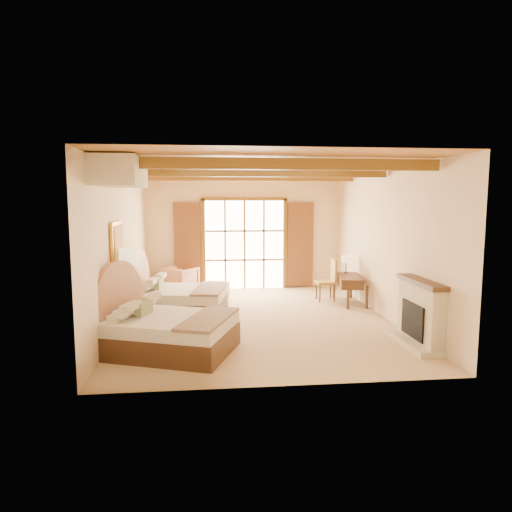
{
  "coord_description": "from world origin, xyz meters",
  "views": [
    {
      "loc": [
        -1.04,
        -9.38,
        2.52
      ],
      "look_at": [
        -0.02,
        0.2,
        1.33
      ],
      "focal_mm": 32.0,
      "sensor_mm": 36.0,
      "label": 1
    }
  ],
  "objects": [
    {
      "name": "french_doors",
      "position": [
        0.0,
        3.44,
        1.25
      ],
      "size": [
        3.95,
        0.08,
        2.6
      ],
      "color": "white",
      "rests_on": "ground"
    },
    {
      "name": "desk",
      "position": [
        2.41,
        1.3,
        0.37
      ],
      "size": [
        0.78,
        1.35,
        0.68
      ],
      "rotation": [
        0.0,
        0.0,
        -0.2
      ],
      "color": "#4C361E",
      "rests_on": "floor"
    },
    {
      "name": "nightstand",
      "position": [
        -2.42,
        -0.43,
        0.31
      ],
      "size": [
        0.64,
        0.64,
        0.61
      ],
      "primitive_type": "cube",
      "rotation": [
        0.0,
        0.0,
        -0.29
      ],
      "color": "#4C361E",
      "rests_on": "floor"
    },
    {
      "name": "floor",
      "position": [
        0.0,
        0.0,
        0.0
      ],
      "size": [
        7.0,
        7.0,
        0.0
      ],
      "primitive_type": "plane",
      "color": "tan",
      "rests_on": "ground"
    },
    {
      "name": "fireplace",
      "position": [
        2.6,
        -2.0,
        0.51
      ],
      "size": [
        0.46,
        1.4,
        1.16
      ],
      "color": "beige",
      "rests_on": "ground"
    },
    {
      "name": "canopy_valance",
      "position": [
        -2.4,
        -2.0,
        2.95
      ],
      "size": [
        0.7,
        1.4,
        0.45
      ],
      "primitive_type": "cube",
      "color": "beige",
      "rests_on": "ceiling"
    },
    {
      "name": "desk_chair",
      "position": [
        1.92,
        1.66,
        0.33
      ],
      "size": [
        0.47,
        0.47,
        1.05
      ],
      "rotation": [
        0.0,
        0.0,
        -0.03
      ],
      "color": "#A9883F",
      "rests_on": "floor"
    },
    {
      "name": "bed_far",
      "position": [
        -1.81,
        0.56,
        0.39
      ],
      "size": [
        2.19,
        1.78,
        1.29
      ],
      "rotation": [
        0.0,
        0.0,
        -0.16
      ],
      "color": "#4C361E",
      "rests_on": "floor"
    },
    {
      "name": "desk_lamp",
      "position": [
        2.44,
        1.76,
        1.01
      ],
      "size": [
        0.22,
        0.22,
        0.44
      ],
      "color": "#382B1B",
      "rests_on": "desk"
    },
    {
      "name": "ceiling_beams",
      "position": [
        0.0,
        0.0,
        3.08
      ],
      "size": [
        5.39,
        4.6,
        0.18
      ],
      "primitive_type": null,
      "color": "brown",
      "rests_on": "ceiling"
    },
    {
      "name": "wall_left",
      "position": [
        -2.75,
        0.0,
        1.6
      ],
      "size": [
        0.0,
        7.0,
        7.0
      ],
      "primitive_type": "plane",
      "rotation": [
        1.57,
        0.0,
        1.57
      ],
      "color": "beige",
      "rests_on": "ground"
    },
    {
      "name": "floor_lamp",
      "position": [
        -2.5,
        -0.77,
        1.38
      ],
      "size": [
        0.34,
        0.34,
        1.62
      ],
      "color": "#382B1B",
      "rests_on": "floor"
    },
    {
      "name": "armchair",
      "position": [
        -1.8,
        2.96,
        0.36
      ],
      "size": [
        1.09,
        1.09,
        0.72
      ],
      "primitive_type": "imported",
      "rotation": [
        0.0,
        0.0,
        -3.76
      ],
      "color": "tan",
      "rests_on": "floor"
    },
    {
      "name": "wall_back",
      "position": [
        0.0,
        3.5,
        1.6
      ],
      "size": [
        5.5,
        0.0,
        5.5
      ],
      "primitive_type": "plane",
      "rotation": [
        1.57,
        0.0,
        0.0
      ],
      "color": "beige",
      "rests_on": "ground"
    },
    {
      "name": "ceiling",
      "position": [
        0.0,
        0.0,
        3.2
      ],
      "size": [
        7.0,
        7.0,
        0.0
      ],
      "primitive_type": "plane",
      "rotation": [
        3.14,
        0.0,
        0.0
      ],
      "color": "#B77833",
      "rests_on": "ground"
    },
    {
      "name": "painting",
      "position": [
        -2.7,
        -0.75,
        1.75
      ],
      "size": [
        0.06,
        0.95,
        0.75
      ],
      "color": "gold",
      "rests_on": "wall_left"
    },
    {
      "name": "ottoman",
      "position": [
        -0.82,
        2.19,
        0.21
      ],
      "size": [
        0.69,
        0.69,
        0.41
      ],
      "primitive_type": "cube",
      "rotation": [
        0.0,
        0.0,
        -0.23
      ],
      "color": "#B57A5A",
      "rests_on": "floor"
    },
    {
      "name": "bed_near",
      "position": [
        -1.83,
        -1.91,
        0.4
      ],
      "size": [
        2.49,
        2.1,
        1.32
      ],
      "rotation": [
        0.0,
        0.0,
        -0.35
      ],
      "color": "#4C361E",
      "rests_on": "floor"
    },
    {
      "name": "wall_right",
      "position": [
        2.75,
        0.0,
        1.6
      ],
      "size": [
        0.0,
        7.0,
        7.0
      ],
      "primitive_type": "plane",
      "rotation": [
        1.57,
        0.0,
        -1.57
      ],
      "color": "beige",
      "rests_on": "ground"
    }
  ]
}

